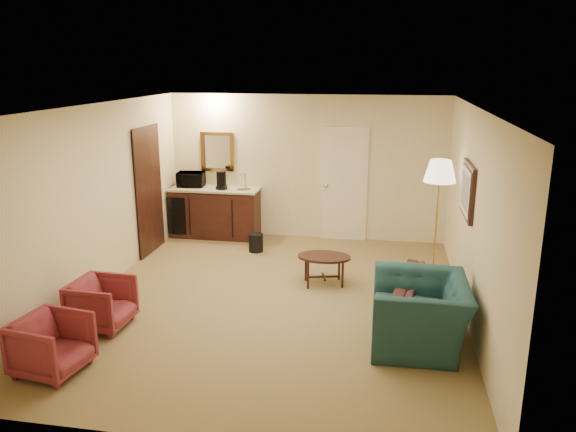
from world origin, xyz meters
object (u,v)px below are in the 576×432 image
(rose_chair_near, at_px, (102,301))
(coffee_maker, at_px, (221,180))
(microwave, at_px, (191,178))
(floor_lamp, at_px, (437,218))
(wetbar_cabinet, at_px, (215,212))
(teal_armchair, at_px, (420,302))
(coffee_table, at_px, (324,270))
(sofa, at_px, (428,292))
(rose_chair_far, at_px, (51,342))
(waste_bin, at_px, (256,243))

(rose_chair_near, relative_size, coffee_maker, 2.06)
(microwave, bearing_deg, floor_lamp, -23.35)
(rose_chair_near, relative_size, microwave, 1.39)
(microwave, xyz_separation_m, coffee_maker, (0.62, -0.12, -0.00))
(wetbar_cabinet, relative_size, teal_armchair, 1.37)
(teal_armchair, bearing_deg, coffee_table, -142.60)
(sofa, bearing_deg, coffee_table, 66.48)
(wetbar_cabinet, distance_m, floor_lamp, 4.09)
(coffee_maker, bearing_deg, floor_lamp, -2.84)
(sofa, relative_size, microwave, 3.76)
(rose_chair_near, bearing_deg, coffee_maker, -3.77)
(wetbar_cabinet, relative_size, rose_chair_near, 2.44)
(floor_lamp, xyz_separation_m, microwave, (-4.31, 1.38, 0.19))
(sofa, height_order, rose_chair_far, sofa)
(rose_chair_far, xyz_separation_m, waste_bin, (1.18, 4.17, -0.18))
(teal_armchair, xyz_separation_m, waste_bin, (-2.59, 2.90, -0.37))
(wetbar_cabinet, xyz_separation_m, floor_lamp, (3.85, -1.32, 0.43))
(wetbar_cabinet, height_order, rose_chair_far, wetbar_cabinet)
(microwave, bearing_deg, coffee_table, -42.74)
(rose_chair_far, bearing_deg, floor_lamp, -40.57)
(wetbar_cabinet, xyz_separation_m, rose_chair_far, (-0.25, -4.89, -0.12))
(sofa, relative_size, rose_chair_near, 2.72)
(waste_bin, distance_m, microwave, 1.85)
(sofa, bearing_deg, rose_chair_far, 126.50)
(wetbar_cabinet, bearing_deg, sofa, -38.56)
(floor_lamp, bearing_deg, waste_bin, 168.37)
(rose_chair_far, distance_m, waste_bin, 4.34)
(microwave, height_order, coffee_maker, microwave)
(teal_armchair, xyz_separation_m, coffee_maker, (-3.37, 3.56, 0.56))
(rose_chair_far, height_order, microwave, microwave)
(wetbar_cabinet, height_order, coffee_table, wetbar_cabinet)
(teal_armchair, xyz_separation_m, rose_chair_near, (-3.77, -0.22, -0.19))
(rose_chair_near, height_order, floor_lamp, floor_lamp)
(rose_chair_near, xyz_separation_m, coffee_maker, (0.41, 3.77, 0.75))
(coffee_table, bearing_deg, microwave, 142.89)
(sofa, relative_size, waste_bin, 5.87)
(rose_chair_near, bearing_deg, waste_bin, -18.46)
(floor_lamp, distance_m, coffee_maker, 3.91)
(rose_chair_near, xyz_separation_m, microwave, (-0.21, 3.89, 0.75))
(rose_chair_far, xyz_separation_m, floor_lamp, (4.10, 3.57, 0.55))
(sofa, distance_m, waste_bin, 3.50)
(sofa, xyz_separation_m, coffee_table, (-1.41, 0.92, -0.14))
(wetbar_cabinet, height_order, rose_chair_near, wetbar_cabinet)
(microwave, bearing_deg, teal_armchair, -48.34)
(microwave, distance_m, coffee_maker, 0.63)
(teal_armchair, height_order, coffee_maker, coffee_maker)
(wetbar_cabinet, bearing_deg, rose_chair_far, -92.93)
(wetbar_cabinet, distance_m, coffee_table, 3.02)
(rose_chair_near, bearing_deg, rose_chair_far, -177.64)
(coffee_table, bearing_deg, rose_chair_far, -130.79)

